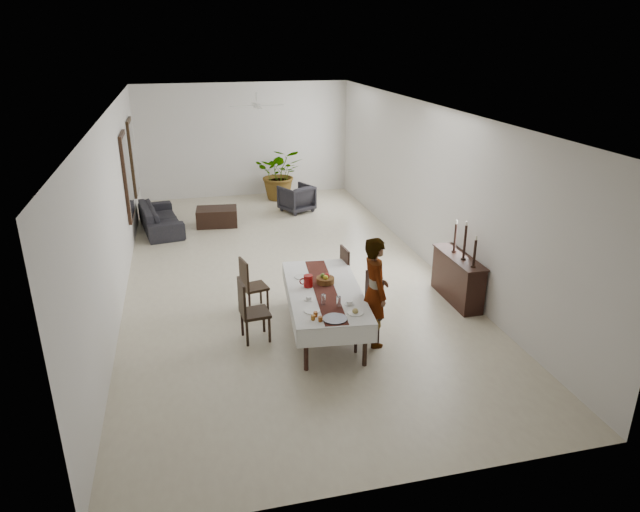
% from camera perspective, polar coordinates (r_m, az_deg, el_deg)
% --- Properties ---
extents(floor, '(6.00, 12.00, 0.00)m').
position_cam_1_polar(floor, '(11.46, -3.70, -1.56)').
color(floor, beige).
rests_on(floor, ground).
extents(ceiling, '(6.00, 12.00, 0.02)m').
position_cam_1_polar(ceiling, '(10.63, -4.12, 14.53)').
color(ceiling, white).
rests_on(ceiling, wall_back).
extents(wall_back, '(6.00, 0.02, 3.20)m').
position_cam_1_polar(wall_back, '(16.75, -7.56, 11.39)').
color(wall_back, silver).
rests_on(wall_back, floor).
extents(wall_front, '(6.00, 0.02, 3.20)m').
position_cam_1_polar(wall_front, '(5.55, 7.15, -9.89)').
color(wall_front, silver).
rests_on(wall_front, floor).
extents(wall_left, '(0.02, 12.00, 3.20)m').
position_cam_1_polar(wall_left, '(10.86, -19.73, 4.85)').
color(wall_left, silver).
rests_on(wall_left, floor).
extents(wall_right, '(0.02, 12.00, 3.20)m').
position_cam_1_polar(wall_right, '(11.80, 10.70, 7.00)').
color(wall_right, silver).
rests_on(wall_right, floor).
extents(dining_table_top, '(1.18, 2.39, 0.05)m').
position_cam_1_polar(dining_table_top, '(8.93, 0.45, -3.56)').
color(dining_table_top, black).
rests_on(dining_table_top, table_leg_fl).
extents(table_leg_fl, '(0.07, 0.07, 0.67)m').
position_cam_1_polar(table_leg_fl, '(8.09, -1.41, -9.30)').
color(table_leg_fl, black).
rests_on(table_leg_fl, floor).
extents(table_leg_fr, '(0.07, 0.07, 0.67)m').
position_cam_1_polar(table_leg_fr, '(8.21, 4.52, -8.86)').
color(table_leg_fr, black).
rests_on(table_leg_fr, floor).
extents(table_leg_bl, '(0.07, 0.07, 0.67)m').
position_cam_1_polar(table_leg_bl, '(10.02, -2.86, -2.95)').
color(table_leg_bl, black).
rests_on(table_leg_bl, floor).
extents(table_leg_br, '(0.07, 0.07, 0.67)m').
position_cam_1_polar(table_leg_br, '(10.12, 1.91, -2.68)').
color(table_leg_br, black).
rests_on(table_leg_br, floor).
extents(tablecloth_top, '(1.37, 2.58, 0.01)m').
position_cam_1_polar(tablecloth_top, '(8.92, 0.45, -3.40)').
color(tablecloth_top, silver).
rests_on(tablecloth_top, dining_table_top).
extents(tablecloth_drape_left, '(0.26, 2.46, 0.29)m').
position_cam_1_polar(tablecloth_drape_left, '(8.92, -3.13, -4.41)').
color(tablecloth_drape_left, white).
rests_on(tablecloth_drape_left, dining_table_top).
extents(tablecloth_drape_right, '(0.26, 2.46, 0.29)m').
position_cam_1_polar(tablecloth_drape_right, '(9.07, 3.97, -3.98)').
color(tablecloth_drape_right, silver).
rests_on(tablecloth_drape_right, dining_table_top).
extents(tablecloth_drape_near, '(1.13, 0.12, 0.29)m').
position_cam_1_polar(tablecloth_drape_near, '(7.90, 1.77, -8.04)').
color(tablecloth_drape_near, white).
rests_on(tablecloth_drape_near, dining_table_top).
extents(tablecloth_drape_far, '(1.13, 0.12, 0.29)m').
position_cam_1_polar(tablecloth_drape_far, '(10.09, -0.57, -1.20)').
color(tablecloth_drape_far, white).
rests_on(tablecloth_drape_far, dining_table_top).
extents(table_runner, '(0.57, 2.42, 0.00)m').
position_cam_1_polar(table_runner, '(8.91, 0.45, -3.35)').
color(table_runner, '#592219').
rests_on(table_runner, tablecloth_top).
extents(red_pitcher, '(0.16, 0.16, 0.19)m').
position_cam_1_polar(red_pitcher, '(8.98, -1.19, -2.51)').
color(red_pitcher, maroon).
rests_on(red_pitcher, tablecloth_top).
extents(pitcher_handle, '(0.12, 0.03, 0.12)m').
position_cam_1_polar(pitcher_handle, '(8.97, -1.71, -2.54)').
color(pitcher_handle, maroon).
rests_on(pitcher_handle, red_pitcher).
extents(wine_glass_near, '(0.07, 0.07, 0.16)m').
position_cam_1_polar(wine_glass_near, '(8.34, 1.87, -4.59)').
color(wine_glass_near, white).
rests_on(wine_glass_near, tablecloth_top).
extents(wine_glass_mid, '(0.07, 0.07, 0.16)m').
position_cam_1_polar(wine_glass_mid, '(8.39, 0.33, -4.39)').
color(wine_glass_mid, silver).
rests_on(wine_glass_mid, tablecloth_top).
extents(teacup_right, '(0.09, 0.09, 0.06)m').
position_cam_1_polar(teacup_right, '(8.43, 2.97, -4.69)').
color(teacup_right, white).
rests_on(teacup_right, saucer_right).
extents(saucer_right, '(0.14, 0.14, 0.01)m').
position_cam_1_polar(saucer_right, '(8.44, 2.97, -4.83)').
color(saucer_right, silver).
rests_on(saucer_right, tablecloth_top).
extents(teacup_left, '(0.09, 0.09, 0.06)m').
position_cam_1_polar(teacup_left, '(8.57, -1.13, -4.23)').
color(teacup_left, white).
rests_on(teacup_left, saucer_left).
extents(saucer_left, '(0.14, 0.14, 0.01)m').
position_cam_1_polar(saucer_left, '(8.58, -1.13, -4.37)').
color(saucer_left, white).
rests_on(saucer_left, tablecloth_top).
extents(plate_near_right, '(0.23, 0.23, 0.01)m').
position_cam_1_polar(plate_near_right, '(8.20, 3.54, -5.69)').
color(plate_near_right, white).
rests_on(plate_near_right, tablecloth_top).
extents(bread_near_right, '(0.09, 0.09, 0.09)m').
position_cam_1_polar(bread_near_right, '(8.18, 3.54, -5.53)').
color(bread_near_right, tan).
rests_on(bread_near_right, plate_near_right).
extents(plate_near_left, '(0.23, 0.23, 0.01)m').
position_cam_1_polar(plate_near_left, '(8.23, -0.80, -5.51)').
color(plate_near_left, white).
rests_on(plate_near_left, tablecloth_top).
extents(plate_far_left, '(0.23, 0.23, 0.01)m').
position_cam_1_polar(plate_far_left, '(9.35, -1.88, -2.09)').
color(plate_far_left, silver).
rests_on(plate_far_left, tablecloth_top).
extents(serving_tray, '(0.35, 0.35, 0.02)m').
position_cam_1_polar(serving_tray, '(8.02, 1.51, -6.29)').
color(serving_tray, '#434348').
rests_on(serving_tray, tablecloth_top).
extents(jam_jar_a, '(0.06, 0.06, 0.07)m').
position_cam_1_polar(jam_jar_a, '(7.95, 0.04, -6.32)').
color(jam_jar_a, brown).
rests_on(jam_jar_a, tablecloth_top).
extents(jam_jar_b, '(0.06, 0.06, 0.07)m').
position_cam_1_polar(jam_jar_b, '(7.99, -0.71, -6.17)').
color(jam_jar_b, '#905414').
rests_on(jam_jar_b, tablecloth_top).
extents(jam_jar_c, '(0.06, 0.06, 0.07)m').
position_cam_1_polar(jam_jar_c, '(8.08, -0.45, -5.84)').
color(jam_jar_c, '#9D4C16').
rests_on(jam_jar_c, tablecloth_top).
extents(fruit_basket, '(0.29, 0.29, 0.10)m').
position_cam_1_polar(fruit_basket, '(9.12, 0.53, -2.45)').
color(fruit_basket, brown).
rests_on(fruit_basket, tablecloth_top).
extents(fruit_red, '(0.09, 0.09, 0.09)m').
position_cam_1_polar(fruit_red, '(9.11, 0.70, -1.97)').
color(fruit_red, maroon).
rests_on(fruit_red, fruit_basket).
extents(fruit_green, '(0.08, 0.08, 0.08)m').
position_cam_1_polar(fruit_green, '(9.11, 0.27, -1.97)').
color(fruit_green, '#557322').
rests_on(fruit_green, fruit_basket).
extents(fruit_yellow, '(0.08, 0.08, 0.08)m').
position_cam_1_polar(fruit_yellow, '(9.04, 0.58, -2.15)').
color(fruit_yellow, gold).
rests_on(fruit_yellow, fruit_basket).
extents(chair_right_near_seat, '(0.56, 0.56, 0.05)m').
position_cam_1_polar(chair_right_near_seat, '(8.67, 4.13, -5.93)').
color(chair_right_near_seat, black).
rests_on(chair_right_near_seat, chair_right_near_leg_fl).
extents(chair_right_near_leg_fl, '(0.06, 0.06, 0.46)m').
position_cam_1_polar(chair_right_near_leg_fl, '(8.74, 5.81, -7.69)').
color(chair_right_near_leg_fl, black).
rests_on(chair_right_near_leg_fl, floor).
extents(chair_right_near_leg_fr, '(0.06, 0.06, 0.46)m').
position_cam_1_polar(chair_right_near_leg_fr, '(9.03, 4.55, -6.64)').
color(chair_right_near_leg_fr, black).
rests_on(chair_right_near_leg_fr, floor).
extents(chair_right_near_leg_bl, '(0.06, 0.06, 0.46)m').
position_cam_1_polar(chair_right_near_leg_bl, '(8.57, 3.60, -8.26)').
color(chair_right_near_leg_bl, black).
rests_on(chair_right_near_leg_bl, floor).
extents(chair_right_near_leg_br, '(0.06, 0.06, 0.46)m').
position_cam_1_polar(chair_right_near_leg_br, '(8.86, 2.39, -7.16)').
color(chair_right_near_leg_br, black).
rests_on(chair_right_near_leg_br, floor).
extents(chair_right_near_back, '(0.14, 0.47, 0.60)m').
position_cam_1_polar(chair_right_near_back, '(8.63, 5.42, -3.76)').
color(chair_right_near_back, black).
rests_on(chair_right_near_back, chair_right_near_seat).
extents(chair_right_far_seat, '(0.44, 0.44, 0.05)m').
position_cam_1_polar(chair_right_far_seat, '(10.07, 1.46, -2.22)').
color(chair_right_far_seat, black).
rests_on(chair_right_far_seat, chair_right_far_leg_fl).
extents(chair_right_far_leg_fl, '(0.04, 0.04, 0.41)m').
position_cam_1_polar(chair_right_far_leg_fl, '(10.07, 2.67, -3.65)').
color(chair_right_far_leg_fl, black).
rests_on(chair_right_far_leg_fl, floor).
extents(chair_right_far_leg_fr, '(0.04, 0.04, 0.41)m').
position_cam_1_polar(chair_right_far_leg_fr, '(10.36, 2.02, -2.90)').
color(chair_right_far_leg_fr, black).
rests_on(chair_right_far_leg_fr, floor).
extents(chair_right_far_leg_bl, '(0.04, 0.04, 0.41)m').
position_cam_1_polar(chair_right_far_leg_bl, '(9.97, 0.85, -3.90)').
color(chair_right_far_leg_bl, black).
rests_on(chair_right_far_leg_bl, floor).
extents(chair_right_far_leg_br, '(0.04, 0.04, 0.41)m').
position_cam_1_polar(chair_right_far_leg_br, '(10.26, 0.25, -3.13)').
color(chair_right_far_leg_br, black).
rests_on(chair_right_far_leg_br, floor).
extents(chair_right_far_back, '(0.07, 0.41, 0.52)m').
position_cam_1_polar(chair_right_far_back, '(10.02, 2.48, -0.62)').
color(chair_right_far_back, black).
rests_on(chair_right_far_back, chair_right_far_seat).
extents(chair_left_near_seat, '(0.47, 0.47, 0.05)m').
position_cam_1_polar(chair_left_near_seat, '(8.87, -6.51, -5.69)').
color(chair_left_near_seat, black).
rests_on(chair_left_near_seat, chair_left_near_leg_fl).
extents(chair_left_near_leg_fl, '(0.05, 0.05, 0.42)m').
position_cam_1_polar(chair_left_near_leg_fl, '(9.10, -7.78, -6.69)').
color(chair_left_near_leg_fl, black).
rests_on(chair_left_near_leg_fl, floor).
extents(chair_left_near_leg_fr, '(0.05, 0.05, 0.42)m').
position_cam_1_polar(chair_left_near_leg_fr, '(8.80, -7.29, -7.71)').
color(chair_left_near_leg_fr, black).
rests_on(chair_left_near_leg_fr, floor).
extents(chair_left_near_leg_bl, '(0.05, 0.05, 0.42)m').
position_cam_1_polar(chair_left_near_leg_bl, '(9.16, -5.64, -6.38)').
color(chair_left_near_leg_bl, black).
rests_on(chair_left_near_leg_bl, floor).
extents(chair_left_near_leg_br, '(0.05, 0.05, 0.42)m').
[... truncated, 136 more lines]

